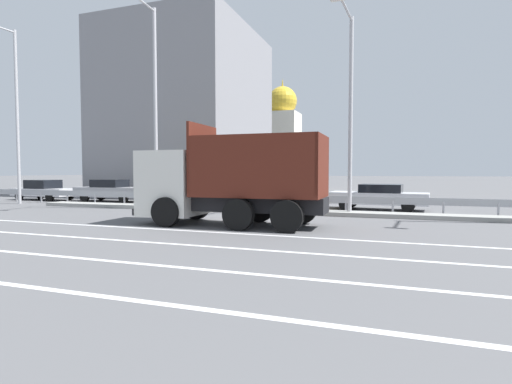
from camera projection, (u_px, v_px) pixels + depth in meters
name	position (u px, v px, depth m)	size (l,w,h in m)	color
ground_plane	(255.00, 220.00, 15.98)	(320.00, 320.00, 0.00)	#565659
lane_strip_0	(211.00, 232.00, 12.68)	(48.14, 0.16, 0.01)	silver
lane_strip_1	(174.00, 244.00, 10.60)	(48.14, 0.16, 0.01)	silver
lane_strip_2	(120.00, 262.00, 8.51)	(48.14, 0.16, 0.01)	silver
lane_strip_3	(39.00, 288.00, 6.59)	(48.14, 0.16, 0.01)	silver
median_island	(275.00, 211.00, 18.49)	(26.48, 1.10, 0.18)	gray
median_guardrail	(282.00, 199.00, 19.58)	(48.14, 0.09, 0.78)	#9EA0A5
dump_truck	(209.00, 187.00, 14.60)	(6.83, 2.73, 3.64)	silver
median_road_sign	(204.00, 185.00, 19.63)	(0.77, 0.16, 2.35)	white
street_lamp_0	(15.00, 109.00, 23.36)	(0.71, 2.19, 10.19)	#ADADB2
street_lamp_1	(154.00, 100.00, 19.97)	(0.71, 2.15, 10.08)	#ADADB2
street_lamp_2	(350.00, 104.00, 17.03)	(0.71, 2.77, 8.55)	#ADADB2
parked_car_0	(44.00, 190.00, 26.90)	(4.53, 1.96, 1.36)	silver
parked_car_1	(111.00, 190.00, 25.63)	(4.71, 1.92, 1.41)	#A3A3A8
parked_car_2	(186.00, 192.00, 23.40)	(3.85, 2.11, 1.51)	#B27A14
parked_car_3	(280.00, 195.00, 21.61)	(4.27, 1.84, 1.32)	#B27A14
parked_car_4	(379.00, 196.00, 20.09)	(4.90, 2.21, 1.29)	silver
background_building_0	(188.00, 114.00, 33.48)	(10.98, 12.33, 13.43)	gray
church_tower	(282.00, 139.00, 44.48)	(3.60, 3.60, 12.23)	silver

